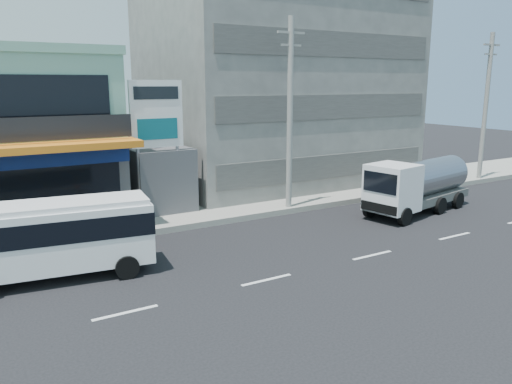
% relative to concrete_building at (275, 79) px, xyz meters
% --- Properties ---
extents(ground, '(120.00, 120.00, 0.00)m').
position_rel_concrete_building_xyz_m(ground, '(-10.00, -15.00, -7.00)').
color(ground, black).
rests_on(ground, ground).
extents(sidewalk, '(70.00, 5.00, 0.30)m').
position_rel_concrete_building_xyz_m(sidewalk, '(-5.00, -5.50, -6.85)').
color(sidewalk, gray).
rests_on(sidewalk, ground).
extents(concrete_building, '(16.00, 12.00, 14.00)m').
position_rel_concrete_building_xyz_m(concrete_building, '(0.00, 0.00, 0.00)').
color(concrete_building, gray).
rests_on(concrete_building, ground).
extents(gap_structure, '(3.00, 6.00, 3.50)m').
position_rel_concrete_building_xyz_m(gap_structure, '(-10.00, -3.00, -5.25)').
color(gap_structure, '#46474B').
rests_on(gap_structure, ground).
extents(satellite_dish, '(1.50, 1.50, 0.15)m').
position_rel_concrete_building_xyz_m(satellite_dish, '(-10.00, -4.00, -3.42)').
color(satellite_dish, slate).
rests_on(satellite_dish, gap_structure).
extents(billboard, '(2.60, 0.18, 6.90)m').
position_rel_concrete_building_xyz_m(billboard, '(-10.50, -5.80, -2.07)').
color(billboard, gray).
rests_on(billboard, ground).
extents(utility_pole_near, '(1.60, 0.30, 10.00)m').
position_rel_concrete_building_xyz_m(utility_pole_near, '(-4.00, -7.60, -1.85)').
color(utility_pole_near, '#999993').
rests_on(utility_pole_near, ground).
extents(utility_pole_far, '(1.60, 0.30, 10.00)m').
position_rel_concrete_building_xyz_m(utility_pole_far, '(12.00, -7.60, -1.85)').
color(utility_pole_far, '#999993').
rests_on(utility_pole_far, ground).
extents(minibus, '(6.79, 2.98, 2.75)m').
position_rel_concrete_building_xyz_m(minibus, '(-16.23, -11.06, -5.36)').
color(minibus, white).
rests_on(minibus, ground).
extents(sedan, '(4.78, 2.63, 1.54)m').
position_rel_concrete_building_xyz_m(sedan, '(1.38, -10.54, -6.23)').
color(sedan, '#C3A895').
rests_on(sedan, ground).
extents(tanker_truck, '(7.43, 3.40, 2.82)m').
position_rel_concrete_building_xyz_m(tanker_truck, '(1.70, -11.14, -5.48)').
color(tanker_truck, white).
rests_on(tanker_truck, ground).
extents(motorcycle_rider, '(1.80, 0.69, 2.28)m').
position_rel_concrete_building_xyz_m(motorcycle_rider, '(-14.00, -8.20, -6.25)').
color(motorcycle_rider, maroon).
rests_on(motorcycle_rider, ground).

